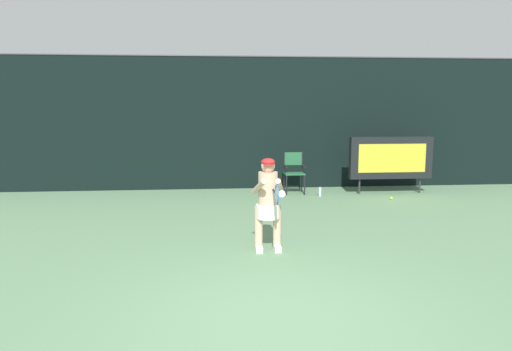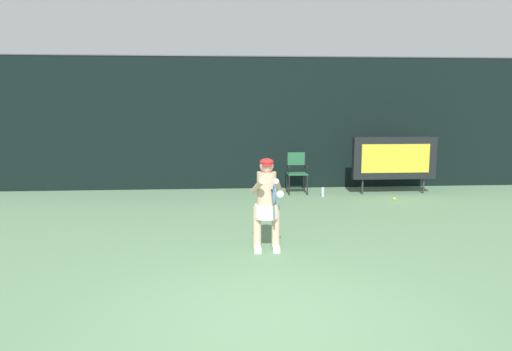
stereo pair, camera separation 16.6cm
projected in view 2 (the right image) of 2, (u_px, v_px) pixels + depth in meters
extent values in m
cube|color=#658D65|center=(271.00, 323.00, 5.26)|extent=(18.00, 22.00, 0.02)
cube|color=black|center=(239.00, 124.00, 13.38)|extent=(18.00, 0.12, 3.60)
cylinder|color=#38383D|center=(239.00, 56.00, 13.11)|extent=(18.00, 0.05, 0.05)
cube|color=black|center=(394.00, 158.00, 12.65)|extent=(2.20, 0.20, 1.10)
cube|color=gold|center=(396.00, 158.00, 12.54)|extent=(1.80, 0.01, 0.75)
cylinder|color=#2D2D33|center=(362.00, 187.00, 12.70)|extent=(0.05, 0.05, 0.40)
cylinder|color=#2D2D33|center=(423.00, 186.00, 12.82)|extent=(0.05, 0.05, 0.40)
cylinder|color=black|center=(289.00, 185.00, 12.52)|extent=(0.04, 0.04, 0.52)
cylinder|color=black|center=(307.00, 185.00, 12.56)|extent=(0.04, 0.04, 0.52)
cylinder|color=black|center=(287.00, 183.00, 12.92)|extent=(0.04, 0.04, 0.52)
cylinder|color=black|center=(305.00, 183.00, 12.95)|extent=(0.04, 0.04, 0.52)
cube|color=#255E3B|center=(297.00, 174.00, 12.70)|extent=(0.52, 0.44, 0.03)
cylinder|color=black|center=(287.00, 163.00, 12.84)|extent=(0.04, 0.04, 0.56)
cylinder|color=black|center=(305.00, 163.00, 12.88)|extent=(0.04, 0.04, 0.56)
cube|color=#255E3B|center=(296.00, 159.00, 12.84)|extent=(0.48, 0.02, 0.34)
cylinder|color=black|center=(288.00, 166.00, 12.65)|extent=(0.04, 0.44, 0.04)
cylinder|color=black|center=(306.00, 166.00, 12.68)|extent=(0.04, 0.44, 0.04)
cylinder|color=silver|center=(323.00, 192.00, 12.39)|extent=(0.07, 0.07, 0.24)
cylinder|color=black|center=(323.00, 187.00, 12.37)|extent=(0.03, 0.03, 0.03)
cube|color=white|center=(257.00, 249.00, 7.79)|extent=(0.11, 0.26, 0.09)
cube|color=white|center=(276.00, 248.00, 7.81)|extent=(0.11, 0.26, 0.09)
cylinder|color=#DBB293|center=(257.00, 229.00, 7.79)|extent=(0.13, 0.13, 0.72)
cylinder|color=#DBB293|center=(276.00, 228.00, 7.81)|extent=(0.13, 0.13, 0.72)
cylinder|color=white|center=(266.00, 211.00, 7.76)|extent=(0.39, 0.39, 0.22)
cylinder|color=#DBB293|center=(267.00, 189.00, 7.71)|extent=(0.31, 0.31, 0.56)
sphere|color=#DBB293|center=(267.00, 166.00, 7.65)|extent=(0.22, 0.22, 0.22)
ellipsoid|color=#B22323|center=(267.00, 162.00, 7.64)|extent=(0.22, 0.22, 0.12)
cube|color=#B22323|center=(267.00, 165.00, 7.55)|extent=(0.17, 0.12, 0.02)
cylinder|color=#DBB293|center=(257.00, 187.00, 7.52)|extent=(0.21, 0.50, 0.32)
cylinder|color=#DBB293|center=(278.00, 186.00, 7.54)|extent=(0.21, 0.50, 0.32)
cylinder|color=white|center=(280.00, 194.00, 7.44)|extent=(0.13, 0.12, 0.12)
cylinder|color=black|center=(272.00, 191.00, 7.47)|extent=(0.03, 0.28, 0.03)
torus|color=#306BB7|center=(275.00, 195.00, 7.17)|extent=(0.02, 0.31, 0.31)
ellipsoid|color=silver|center=(275.00, 195.00, 7.17)|extent=(0.01, 0.26, 0.26)
sphere|color=#CCDB3D|center=(394.00, 199.00, 11.93)|extent=(0.07, 0.07, 0.07)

